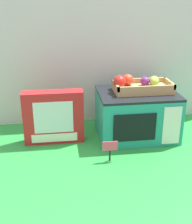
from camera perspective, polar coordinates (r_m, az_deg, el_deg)
The scene contains 6 objects.
ground_plane at distance 1.60m, azimuth 0.37°, elevation -4.92°, with size 1.70×1.70×0.00m, color green.
display_back_panel at distance 1.72m, azimuth -0.82°, elevation 9.29°, with size 1.61×0.03×0.69m, color silver.
toy_microwave at distance 1.59m, azimuth 7.73°, elevation -0.45°, with size 0.40×0.30×0.24m.
food_groups_crate at distance 1.55m, azimuth 8.35°, elevation 4.97°, with size 0.30×0.15×0.09m.
cookie_set_box at distance 1.52m, azimuth -8.06°, elevation -0.99°, with size 0.30×0.07×0.27m.
price_sign at distance 1.36m, azimuth 2.68°, elevation -6.86°, with size 0.07×0.01×0.10m.
Camera 1 is at (-0.20, -1.41, 0.73)m, focal length 48.13 mm.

